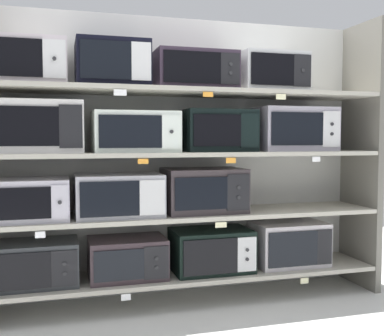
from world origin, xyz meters
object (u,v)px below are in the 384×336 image
(microwave_2, at_px, (211,250))
(microwave_12, at_px, (112,65))
(microwave_4, at_px, (33,199))
(microwave_6, at_px, (204,190))
(microwave_3, at_px, (289,243))
(microwave_8, at_px, (135,132))
(microwave_7, at_px, (39,127))
(microwave_10, at_px, (294,129))
(microwave_1, at_px, (127,258))
(microwave_0, at_px, (39,263))
(microwave_9, at_px, (218,131))
(microwave_13, at_px, (194,71))
(microwave_11, at_px, (30,62))
(microwave_14, at_px, (270,73))
(microwave_5, at_px, (118,195))

(microwave_2, relative_size, microwave_12, 1.19)
(microwave_2, relative_size, microwave_4, 1.25)
(microwave_2, height_order, microwave_6, microwave_6)
(microwave_3, height_order, microwave_8, microwave_8)
(microwave_3, relative_size, microwave_4, 1.20)
(microwave_6, bearing_deg, microwave_2, -0.44)
(microwave_4, bearing_deg, microwave_7, 0.09)
(microwave_8, relative_size, microwave_10, 0.97)
(microwave_1, height_order, microwave_2, microwave_2)
(microwave_0, xyz_separation_m, microwave_12, (0.49, 0.00, 1.30))
(microwave_0, xyz_separation_m, microwave_9, (1.23, 0.00, 0.87))
(microwave_13, bearing_deg, microwave_9, 0.10)
(microwave_12, bearing_deg, microwave_8, 0.02)
(microwave_2, xyz_separation_m, microwave_3, (0.62, 0.00, 0.01))
(microwave_1, height_order, microwave_11, microwave_11)
(microwave_7, height_order, microwave_13, microwave_13)
(microwave_3, relative_size, microwave_9, 1.08)
(microwave_9, bearing_deg, microwave_6, 179.96)
(microwave_0, bearing_deg, microwave_13, -0.00)
(microwave_8, height_order, microwave_12, microwave_12)
(microwave_14, bearing_deg, microwave_12, -180.00)
(microwave_0, xyz_separation_m, microwave_3, (1.80, 0.00, 0.02))
(microwave_8, height_order, microwave_9, microwave_9)
(microwave_1, height_order, microwave_12, microwave_12)
(microwave_3, distance_m, microwave_13, 1.47)
(microwave_5, height_order, microwave_12, microwave_12)
(microwave_10, bearing_deg, microwave_6, 179.99)
(microwave_2, bearing_deg, microwave_3, 0.01)
(microwave_6, distance_m, microwave_12, 1.07)
(microwave_3, xyz_separation_m, microwave_5, (-1.28, 0.00, 0.41))
(microwave_1, xyz_separation_m, microwave_12, (-0.09, -0.00, 1.31))
(microwave_2, relative_size, microwave_14, 1.15)
(microwave_13, bearing_deg, microwave_5, 179.99)
(microwave_0, distance_m, microwave_3, 1.80)
(microwave_11, xyz_separation_m, microwave_13, (1.08, -0.00, -0.01))
(microwave_9, xyz_separation_m, microwave_10, (0.60, -0.00, 0.01))
(microwave_0, xyz_separation_m, microwave_10, (1.83, 0.00, 0.88))
(microwave_4, distance_m, microwave_5, 0.55)
(microwave_2, height_order, microwave_12, microwave_12)
(microwave_6, xyz_separation_m, microwave_10, (0.71, -0.00, 0.44))
(microwave_2, bearing_deg, microwave_5, 179.99)
(microwave_3, distance_m, microwave_5, 1.35)
(microwave_3, bearing_deg, microwave_8, 180.00)
(microwave_3, height_order, microwave_4, microwave_4)
(microwave_11, bearing_deg, microwave_3, -0.00)
(microwave_5, distance_m, microwave_11, 1.02)
(microwave_13, bearing_deg, microwave_11, 179.99)
(microwave_8, xyz_separation_m, microwave_13, (0.42, -0.00, 0.42))
(microwave_0, height_order, microwave_6, microwave_6)
(microwave_9, bearing_deg, microwave_13, -179.90)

